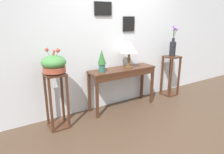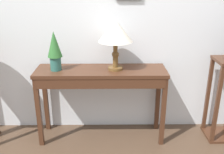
% 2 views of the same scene
% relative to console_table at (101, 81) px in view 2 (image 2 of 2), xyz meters
% --- Properties ---
extents(back_wall_with_art, '(9.00, 0.13, 2.80)m').
position_rel_console_table_xyz_m(back_wall_with_art, '(-0.01, 0.30, 0.73)').
color(back_wall_with_art, silver).
rests_on(back_wall_with_art, ground).
extents(console_table, '(1.32, 0.38, 0.78)m').
position_rel_console_table_xyz_m(console_table, '(0.00, 0.00, 0.00)').
color(console_table, '#472819').
rests_on(console_table, ground).
extents(table_lamp, '(0.34, 0.34, 0.49)m').
position_rel_console_table_xyz_m(table_lamp, '(0.15, 0.02, 0.49)').
color(table_lamp, brown).
rests_on(table_lamp, console_table).
extents(potted_plant_on_console, '(0.14, 0.14, 0.39)m').
position_rel_console_table_xyz_m(potted_plant_on_console, '(-0.45, 0.01, 0.33)').
color(potted_plant_on_console, '#2D665B').
rests_on(potted_plant_on_console, console_table).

